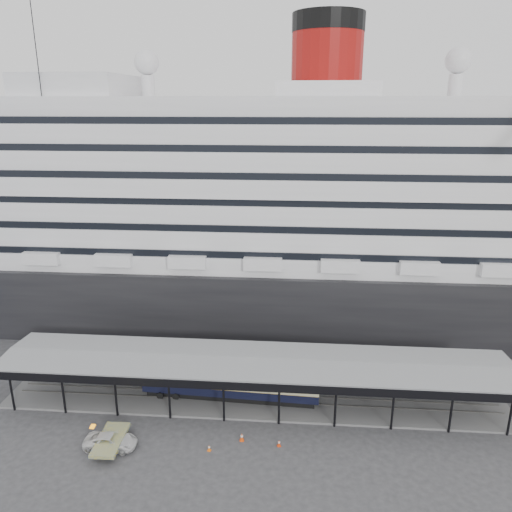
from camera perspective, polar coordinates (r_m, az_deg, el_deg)
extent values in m
plane|color=#323234|center=(54.56, -0.63, -18.99)|extent=(200.00, 200.00, 0.00)
cube|color=black|center=(80.66, 1.46, -2.50)|extent=(130.00, 30.00, 10.00)
cylinder|color=maroon|center=(76.07, 8.12, 20.97)|extent=(10.00, 10.00, 9.00)
cylinder|color=black|center=(76.61, 8.30, 24.89)|extent=(10.10, 10.10, 2.50)
sphere|color=silver|center=(79.17, -12.40, 20.83)|extent=(3.60, 3.60, 3.60)
sphere|color=silver|center=(79.07, 22.12, 20.03)|extent=(3.60, 3.60, 3.60)
cube|color=slate|center=(58.58, -0.16, -16.01)|extent=(56.00, 8.00, 0.24)
cube|color=slate|center=(57.89, -0.22, -16.27)|extent=(54.00, 0.08, 0.10)
cube|color=slate|center=(59.09, -0.10, -15.50)|extent=(54.00, 0.08, 0.10)
cube|color=black|center=(52.47, -0.60, -14.75)|extent=(56.00, 0.18, 0.90)
cube|color=black|center=(60.26, 0.20, -10.22)|extent=(56.00, 0.18, 0.90)
cube|color=slate|center=(55.96, -0.17, -11.68)|extent=(56.00, 9.00, 0.24)
cylinder|color=black|center=(74.08, -22.44, 9.27)|extent=(0.12, 0.12, 47.21)
cylinder|color=black|center=(69.69, 26.94, 8.28)|extent=(0.12, 0.12, 47.21)
imported|color=silver|center=(53.52, -16.27, -19.66)|extent=(5.13, 2.44, 1.41)
cube|color=black|center=(58.60, -2.91, -15.52)|extent=(18.99, 3.11, 0.63)
cube|color=black|center=(58.17, -2.93, -14.85)|extent=(19.91, 3.52, 0.99)
cube|color=beige|center=(57.60, -2.94, -13.94)|extent=(19.91, 3.56, 1.17)
cube|color=black|center=(57.21, -2.96, -13.28)|extent=(19.91, 3.52, 0.36)
cube|color=orange|center=(51.88, -5.37, -21.25)|extent=(0.41, 0.41, 0.03)
cone|color=orange|center=(51.68, -5.38, -20.96)|extent=(0.35, 0.35, 0.66)
cylinder|color=white|center=(51.64, -5.38, -20.91)|extent=(0.21, 0.21, 0.13)
cube|color=#EF490D|center=(52.89, -1.62, -20.31)|extent=(0.48, 0.48, 0.03)
cone|color=#EF490D|center=(52.63, -1.63, -19.95)|extent=(0.41, 0.41, 0.83)
cylinder|color=white|center=(52.58, -1.63, -19.88)|extent=(0.26, 0.26, 0.16)
cube|color=red|center=(52.26, 2.64, -20.86)|extent=(0.47, 0.47, 0.03)
cone|color=red|center=(52.05, 2.65, -20.55)|extent=(0.39, 0.39, 0.69)
cylinder|color=white|center=(52.01, 2.65, -20.49)|extent=(0.22, 0.22, 0.13)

